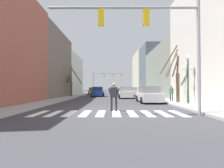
% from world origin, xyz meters
% --- Properties ---
extents(ground_plane, '(240.00, 240.00, 0.00)m').
position_xyz_m(ground_plane, '(0.00, 0.00, 0.00)').
color(ground_plane, '#38383D').
extents(sidewalk_left, '(2.06, 90.00, 0.15)m').
position_xyz_m(sidewalk_left, '(-6.19, 0.00, 0.07)').
color(sidewalk_left, '#9E9E99').
rests_on(sidewalk_left, ground_plane).
extents(sidewalk_right, '(2.06, 90.00, 0.15)m').
position_xyz_m(sidewalk_right, '(6.19, 0.00, 0.07)').
color(sidewalk_right, '#9E9E99').
rests_on(sidewalk_right, ground_plane).
extents(building_row_left, '(6.00, 39.10, 10.11)m').
position_xyz_m(building_row_left, '(-10.22, 12.84, 4.78)').
color(building_row_left, '#934C3D').
rests_on(building_row_left, ground_plane).
extents(building_row_right, '(6.00, 54.65, 11.91)m').
position_xyz_m(building_row_right, '(10.22, 21.97, 5.39)').
color(building_row_right, beige).
rests_on(building_row_right, ground_plane).
extents(crosswalk_stripes, '(8.55, 2.60, 0.01)m').
position_xyz_m(crosswalk_stripes, '(0.00, -1.15, 0.00)').
color(crosswalk_stripes, white).
rests_on(crosswalk_stripes, ground_plane).
extents(traffic_signal_near, '(8.24, 0.28, 6.25)m').
position_xyz_m(traffic_signal_near, '(2.44, -1.92, 4.61)').
color(traffic_signal_near, gray).
rests_on(traffic_signal_near, ground_plane).
extents(traffic_signal_far, '(8.60, 0.28, 5.88)m').
position_xyz_m(traffic_signal_far, '(-1.61, 35.90, 4.44)').
color(traffic_signal_far, gray).
rests_on(traffic_signal_far, ground_plane).
extents(street_lamp_right_corner, '(0.95, 0.36, 4.07)m').
position_xyz_m(street_lamp_right_corner, '(6.63, 3.40, 3.04)').
color(street_lamp_right_corner, '#1E4C2D').
rests_on(street_lamp_right_corner, sidewalk_right).
extents(car_at_intersection, '(2.17, 4.80, 1.65)m').
position_xyz_m(car_at_intersection, '(3.95, 6.47, 0.77)').
color(car_at_intersection, silver).
rests_on(car_at_intersection, ground_plane).
extents(car_parked_right_mid, '(2.07, 4.32, 1.58)m').
position_xyz_m(car_parked_right_mid, '(-4.00, 27.78, 0.74)').
color(car_parked_right_mid, '#A38423').
rests_on(car_parked_right_mid, ground_plane).
extents(car_parked_right_near, '(2.05, 4.57, 1.68)m').
position_xyz_m(car_parked_right_near, '(2.18, 13.96, 0.78)').
color(car_parked_right_near, white).
rests_on(car_parked_right_near, ground_plane).
extents(car_parked_left_mid, '(2.08, 4.37, 1.55)m').
position_xyz_m(car_parked_left_mid, '(4.00, 34.53, 0.73)').
color(car_parked_left_mid, '#236B38').
rests_on(car_parked_left_mid, ground_plane).
extents(car_parked_left_far, '(2.01, 4.74, 1.62)m').
position_xyz_m(car_parked_left_far, '(4.03, 21.77, 0.76)').
color(car_parked_left_far, white).
rests_on(car_parked_left_far, ground_plane).
extents(car_parked_right_far, '(2.09, 4.64, 1.67)m').
position_xyz_m(car_parked_right_far, '(-2.27, 19.14, 0.78)').
color(car_parked_right_far, navy).
rests_on(car_parked_right_far, ground_plane).
extents(pedestrian_on_left_sidewalk, '(0.34, 0.64, 1.55)m').
position_xyz_m(pedestrian_on_left_sidewalk, '(6.27, 6.51, 1.07)').
color(pedestrian_on_left_sidewalk, '#282D47').
rests_on(pedestrian_on_left_sidewalk, sidewalk_right).
extents(pedestrian_near_right_corner, '(0.76, 0.36, 1.80)m').
position_xyz_m(pedestrian_near_right_corner, '(0.32, -0.18, 1.07)').
color(pedestrian_near_right_corner, black).
rests_on(pedestrian_near_right_corner, ground_plane).
extents(street_tree_right_far, '(2.09, 2.61, 5.34)m').
position_xyz_m(street_tree_right_far, '(6.15, 4.91, 2.46)').
color(street_tree_right_far, brown).
rests_on(street_tree_right_far, sidewalk_right).
extents(street_tree_right_near, '(2.32, 2.83, 5.00)m').
position_xyz_m(street_tree_right_near, '(-6.36, 16.99, 2.44)').
color(street_tree_right_near, brown).
rests_on(street_tree_right_near, sidewalk_left).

